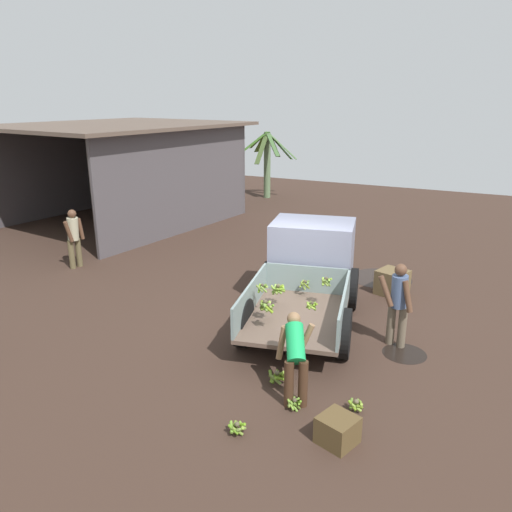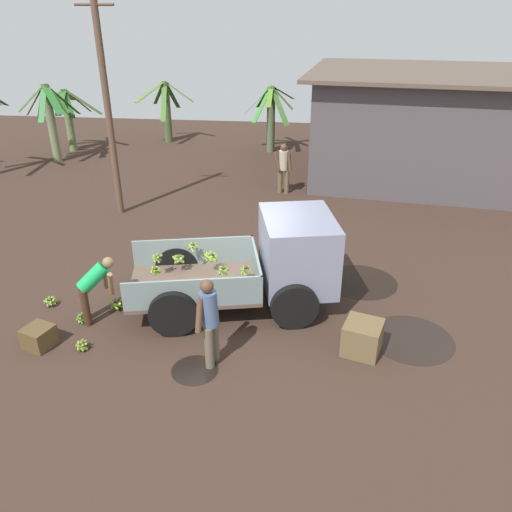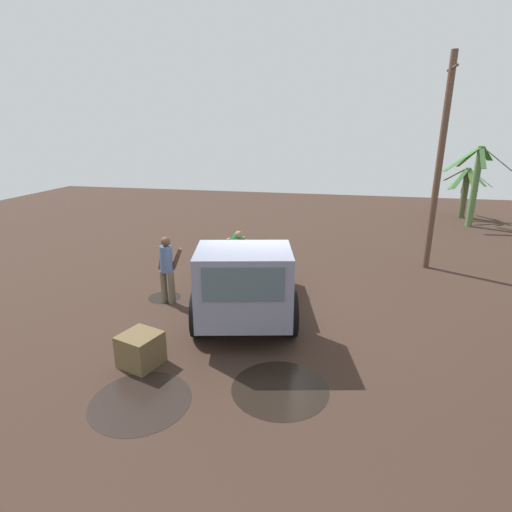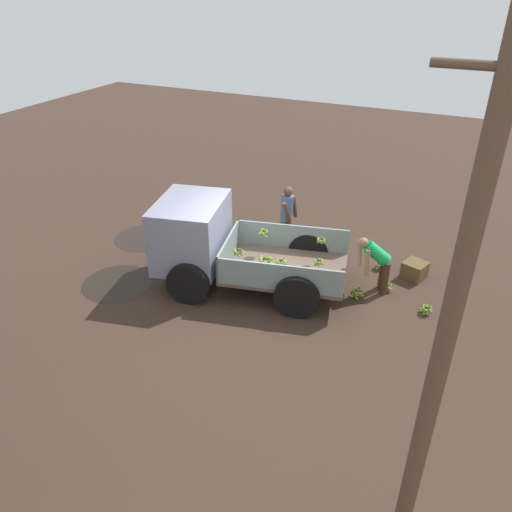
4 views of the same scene
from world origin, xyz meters
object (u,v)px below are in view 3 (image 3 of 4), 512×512
Objects in this scene: person_worker_loading at (236,246)px; wooden_crate_0 at (214,256)px; utility_pole at (439,165)px; banana_bunch_on_ground_1 at (235,264)px; banana_bunch_on_ground_2 at (248,271)px; banana_bunch_on_ground_3 at (204,267)px; person_foreground_visitor at (167,267)px; wooden_crate_1 at (141,349)px; banana_bunch_on_ground_0 at (257,257)px; cargo_truck at (244,285)px.

wooden_crate_0 is (-0.73, -0.95, -0.59)m from person_worker_loading.
utility_pole is 6.60m from banana_bunch_on_ground_1.
wooden_crate_0 reaches higher than banana_bunch_on_ground_2.
person_foreground_visitor is at bearing -1.80° from banana_bunch_on_ground_3.
person_foreground_visitor is 2.57× the size of wooden_crate_1.
banana_bunch_on_ground_3 is at bearing -2.17° from wooden_crate_0.
wooden_crate_1 is (6.34, -0.80, 0.19)m from banana_bunch_on_ground_0.
person_worker_loading is at bearing -74.04° from utility_pole.
person_worker_loading is 5.18m from wooden_crate_1.
banana_bunch_on_ground_1 is at bearing -77.10° from utility_pole.
utility_pole is at bearing 102.90° from banana_bunch_on_ground_1.
banana_bunch_on_ground_0 is at bearing 151.33° from banana_bunch_on_ground_1.
banana_bunch_on_ground_1 is at bearing -135.11° from banana_bunch_on_ground_2.
person_worker_loading reaches higher than wooden_crate_1.
banana_bunch_on_ground_3 is (-0.15, -1.39, -0.03)m from banana_bunch_on_ground_2.
banana_bunch_on_ground_3 is at bearing -66.00° from banana_bunch_on_ground_1.
cargo_truck is 6.83× the size of wooden_crate_1.
banana_bunch_on_ground_1 is at bearing -28.67° from banana_bunch_on_ground_0.
person_foreground_visitor reaches higher than wooden_crate_0.
person_foreground_visitor is (4.10, -6.67, -2.18)m from utility_pole.
banana_bunch_on_ground_1 is (1.31, -5.74, -2.99)m from utility_pole.
utility_pole is 12.71× the size of wooden_crate_0.
wooden_crate_0 is (-3.23, 0.11, -0.72)m from person_foreground_visitor.
wooden_crate_1 is (6.75, -6.04, -2.80)m from utility_pole.
person_worker_loading reaches higher than wooden_crate_0.
banana_bunch_on_ground_3 is 0.83m from wooden_crate_0.
person_worker_loading is 5.54× the size of banana_bunch_on_ground_1.
person_foreground_visitor is at bearing -1.90° from wooden_crate_0.
banana_bunch_on_ground_0 is 1.88m from banana_bunch_on_ground_3.
wooden_crate_0 is at bearing -125.71° from banana_bunch_on_ground_2.
banana_bunch_on_ground_3 is 0.51× the size of wooden_crate_0.
banana_bunch_on_ground_1 is 0.37× the size of wooden_crate_1.
wooden_crate_0 is at bearing -166.64° from cargo_truck.
cargo_truck is 4.72m from wooden_crate_0.
person_worker_loading is (-2.49, 1.06, -0.14)m from person_foreground_visitor.
utility_pole reaches higher than banana_bunch_on_ground_3.
wooden_crate_0 is (-0.44, -0.83, 0.09)m from banana_bunch_on_ground_1.
banana_bunch_on_ground_2 is at bearing 1.29° from banana_bunch_on_ground_0.
person_foreground_visitor is 2.79m from wooden_crate_1.
utility_pole is (-5.05, 4.53, 2.09)m from cargo_truck.
wooden_crate_1 is at bearing -7.22° from banana_bunch_on_ground_0.
wooden_crate_0 is 0.74× the size of wooden_crate_1.
banana_bunch_on_ground_3 is (1.70, -6.60, -2.99)m from utility_pole.
cargo_truck is 16.46× the size of banana_bunch_on_ground_0.
banana_bunch_on_ground_2 is (1.85, -5.21, -2.96)m from utility_pole.
cargo_truck is at bearing 12.02° from banana_bunch_on_ground_2.
banana_bunch_on_ground_3 is at bearing -173.76° from wooden_crate_1.
banana_bunch_on_ground_3 is (1.29, -1.36, -0.00)m from banana_bunch_on_ground_0.
wooden_crate_1 is (5.05, 0.55, 0.19)m from banana_bunch_on_ground_3.
utility_pole is 7.23m from wooden_crate_0.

